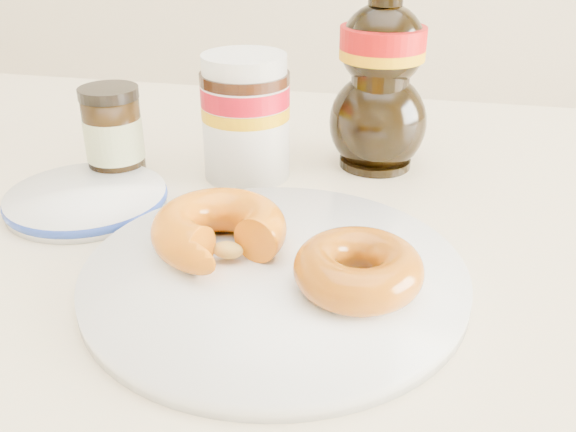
% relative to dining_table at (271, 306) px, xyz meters
% --- Properties ---
extents(dining_table, '(1.40, 0.90, 0.75)m').
position_rel_dining_table_xyz_m(dining_table, '(0.00, 0.00, 0.00)').
color(dining_table, beige).
rests_on(dining_table, ground).
extents(plate, '(0.30, 0.30, 0.02)m').
position_rel_dining_table_xyz_m(plate, '(0.02, -0.08, 0.09)').
color(plate, white).
rests_on(plate, dining_table).
extents(donut_bitten, '(0.14, 0.14, 0.04)m').
position_rel_dining_table_xyz_m(donut_bitten, '(-0.03, -0.07, 0.12)').
color(donut_bitten, '#C87E0B').
rests_on(donut_bitten, plate).
extents(donut_whole, '(0.10, 0.10, 0.03)m').
position_rel_dining_table_xyz_m(donut_whole, '(0.09, -0.10, 0.12)').
color(donut_whole, '#925809').
rests_on(donut_whole, plate).
extents(nutella_jar, '(0.09, 0.09, 0.13)m').
position_rel_dining_table_xyz_m(nutella_jar, '(-0.05, 0.12, 0.15)').
color(nutella_jar, white).
rests_on(nutella_jar, dining_table).
extents(syrup_bottle, '(0.13, 0.12, 0.21)m').
position_rel_dining_table_xyz_m(syrup_bottle, '(0.08, 0.18, 0.19)').
color(syrup_bottle, black).
rests_on(syrup_bottle, dining_table).
extents(dark_jar, '(0.06, 0.06, 0.10)m').
position_rel_dining_table_xyz_m(dark_jar, '(-0.19, 0.09, 0.13)').
color(dark_jar, black).
rests_on(dark_jar, dining_table).
extents(blue_rim_saucer, '(0.16, 0.16, 0.02)m').
position_rel_dining_table_xyz_m(blue_rim_saucer, '(-0.19, 0.01, 0.09)').
color(blue_rim_saucer, white).
rests_on(blue_rim_saucer, dining_table).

